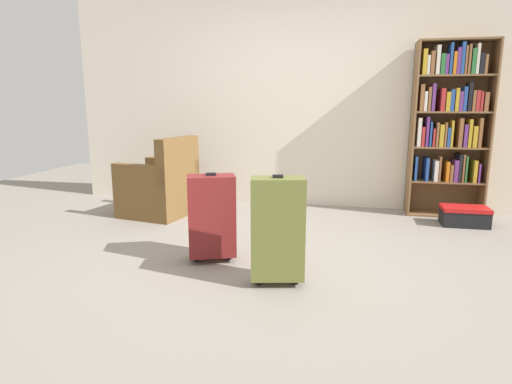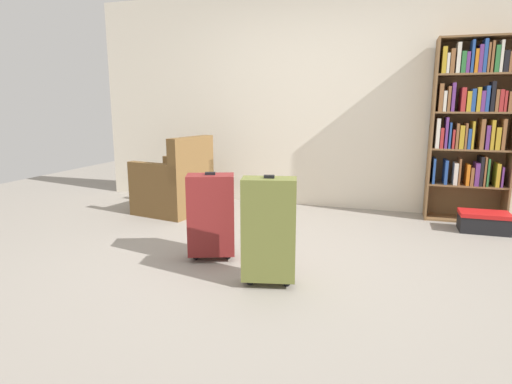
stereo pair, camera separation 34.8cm
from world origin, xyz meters
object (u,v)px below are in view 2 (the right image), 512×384
(storage_box, at_px, (484,221))
(bookshelf, at_px, (471,121))
(armchair, at_px, (175,186))
(suitcase_dark_red, at_px, (211,215))
(mug, at_px, (213,214))
(suitcase_olive, at_px, (269,229))

(storage_box, bearing_deg, bookshelf, 107.32)
(armchair, height_order, suitcase_dark_red, armchair)
(bookshelf, height_order, armchair, bookshelf)
(storage_box, bearing_deg, mug, -172.76)
(suitcase_dark_red, bearing_deg, storage_box, 33.80)
(storage_box, distance_m, suitcase_olive, 2.56)
(armchair, bearing_deg, mug, -13.42)
(armchair, relative_size, suitcase_olive, 1.15)
(suitcase_olive, bearing_deg, armchair, 134.20)
(bookshelf, distance_m, suitcase_olive, 2.88)
(storage_box, relative_size, suitcase_olive, 0.59)
(suitcase_dark_red, relative_size, suitcase_olive, 0.92)
(bookshelf, distance_m, mug, 2.96)
(bookshelf, height_order, suitcase_olive, bookshelf)
(bookshelf, relative_size, suitcase_dark_red, 2.67)
(armchair, distance_m, storage_box, 3.33)
(mug, distance_m, storage_box, 2.81)
(mug, bearing_deg, storage_box, 7.24)
(storage_box, bearing_deg, suitcase_dark_red, -146.20)
(bookshelf, relative_size, suitcase_olive, 2.46)
(bookshelf, distance_m, suitcase_dark_red, 3.00)
(bookshelf, bearing_deg, suitcase_dark_red, -137.53)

